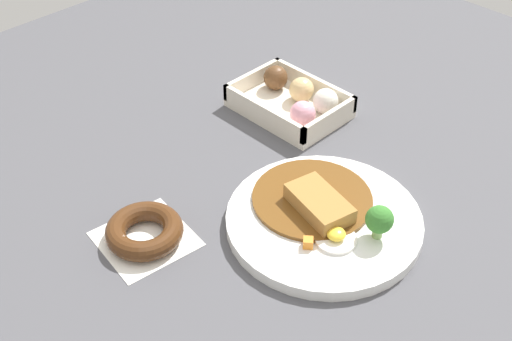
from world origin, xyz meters
TOP-DOWN VIEW (x-y plane):
  - ground_plane at (0.00, 0.00)m, footprint 1.60×1.60m
  - curry_plate at (-0.06, -0.01)m, footprint 0.28×0.28m
  - donut_box at (0.16, -0.19)m, footprint 0.19×0.14m
  - chocolate_ring_donut at (0.09, 0.19)m, footprint 0.14×0.14m

SIDE VIEW (x-z plane):
  - ground_plane at x=0.00m, z-range 0.00..0.00m
  - curry_plate at x=-0.06m, z-range -0.02..0.05m
  - chocolate_ring_donut at x=0.09m, z-range 0.00..0.03m
  - donut_box at x=0.16m, z-range -0.01..0.05m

